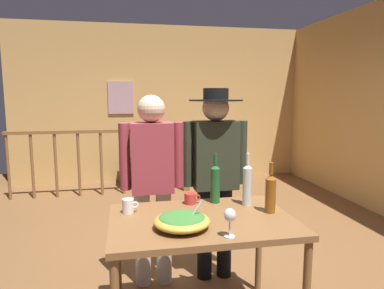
% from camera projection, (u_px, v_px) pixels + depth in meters
% --- Properties ---
extents(ground_plane, '(8.67, 8.67, 0.00)m').
position_uv_depth(ground_plane, '(199.00, 255.00, 3.53)').
color(ground_plane, brown).
extents(back_wall, '(5.44, 0.10, 2.88)m').
position_uv_depth(back_wall, '(161.00, 104.00, 6.56)').
color(back_wall, tan).
rests_on(back_wall, ground_plane).
extents(side_wall_right, '(0.10, 5.00, 2.88)m').
position_uv_depth(side_wall_right, '(375.00, 108.00, 4.82)').
color(side_wall_right, tan).
rests_on(side_wall_right, ground_plane).
extents(framed_picture, '(0.46, 0.03, 0.59)m').
position_uv_depth(framed_picture, '(121.00, 98.00, 6.34)').
color(framed_picture, '#B38F98').
extents(stair_railing, '(2.86, 0.10, 1.11)m').
position_uv_depth(stair_railing, '(126.00, 154.00, 5.64)').
color(stair_railing, brown).
rests_on(stair_railing, ground_plane).
extents(tv_console, '(0.90, 0.40, 0.46)m').
position_uv_depth(tv_console, '(145.00, 171.00, 6.33)').
color(tv_console, '#38281E').
rests_on(tv_console, ground_plane).
extents(flat_screen_tv, '(0.45, 0.12, 0.35)m').
position_uv_depth(flat_screen_tv, '(144.00, 148.00, 6.23)').
color(flat_screen_tv, black).
rests_on(flat_screen_tv, tv_console).
extents(serving_table, '(1.21, 0.83, 0.81)m').
position_uv_depth(serving_table, '(202.00, 230.00, 2.32)').
color(serving_table, brown).
rests_on(serving_table, ground_plane).
extents(salad_bowl, '(0.35, 0.35, 0.18)m').
position_uv_depth(salad_bowl, '(182.00, 220.00, 2.12)').
color(salad_bowl, gold).
rests_on(salad_bowl, serving_table).
extents(wine_glass, '(0.07, 0.07, 0.17)m').
position_uv_depth(wine_glass, '(230.00, 217.00, 1.98)').
color(wine_glass, silver).
rests_on(wine_glass, serving_table).
extents(wine_bottle_green, '(0.07, 0.07, 0.38)m').
position_uv_depth(wine_bottle_green, '(215.00, 183.00, 2.62)').
color(wine_bottle_green, '#1E5628').
rests_on(wine_bottle_green, serving_table).
extents(wine_bottle_amber, '(0.07, 0.07, 0.35)m').
position_uv_depth(wine_bottle_amber, '(270.00, 193.00, 2.40)').
color(wine_bottle_amber, brown).
rests_on(wine_bottle_amber, serving_table).
extents(wine_bottle_clear, '(0.07, 0.07, 0.39)m').
position_uv_depth(wine_bottle_clear, '(247.00, 184.00, 2.56)').
color(wine_bottle_clear, silver).
rests_on(wine_bottle_clear, serving_table).
extents(mug_white, '(0.11, 0.08, 0.10)m').
position_uv_depth(mug_white, '(128.00, 206.00, 2.40)').
color(mug_white, white).
rests_on(mug_white, serving_table).
extents(mug_red, '(0.12, 0.09, 0.08)m').
position_uv_depth(mug_red, '(190.00, 198.00, 2.60)').
color(mug_red, '#B7332D').
rests_on(mug_red, serving_table).
extents(person_standing_left, '(0.53, 0.22, 1.62)m').
position_uv_depth(person_standing_left, '(152.00, 176.00, 2.89)').
color(person_standing_left, beige).
rests_on(person_standing_left, ground_plane).
extents(person_standing_right, '(0.56, 0.45, 1.67)m').
position_uv_depth(person_standing_right, '(215.00, 167.00, 2.99)').
color(person_standing_right, black).
rests_on(person_standing_right, ground_plane).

